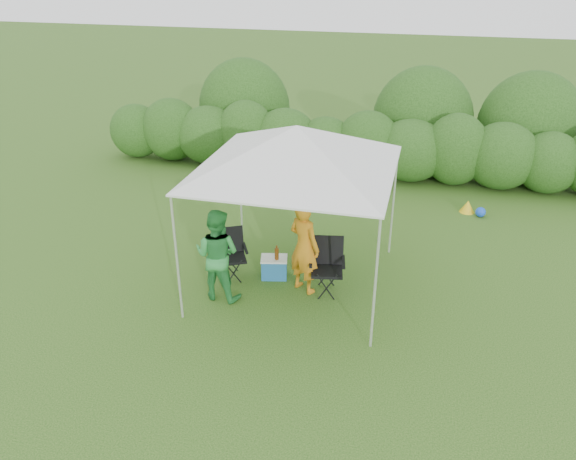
% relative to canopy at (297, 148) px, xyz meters
% --- Properties ---
extents(ground, '(70.00, 70.00, 0.00)m').
position_rel_canopy_xyz_m(ground, '(0.00, -0.50, -2.46)').
color(ground, '#3E6620').
extents(hedge, '(13.43, 1.53, 1.80)m').
position_rel_canopy_xyz_m(hedge, '(0.03, 5.50, -1.64)').
color(hedge, '#2C581B').
rests_on(hedge, ground).
extents(canopy, '(3.10, 3.10, 2.83)m').
position_rel_canopy_xyz_m(canopy, '(0.00, 0.00, 0.00)').
color(canopy, silver).
rests_on(canopy, ground).
extents(chair_right, '(0.66, 0.62, 0.95)m').
position_rel_canopy_xyz_m(chair_right, '(0.57, -0.12, -1.92)').
color(chair_right, black).
rests_on(chair_right, ground).
extents(chair_left, '(0.68, 0.67, 0.89)m').
position_rel_canopy_xyz_m(chair_left, '(-1.18, -0.07, -1.96)').
color(chair_left, black).
rests_on(chair_left, ground).
extents(man, '(0.72, 0.64, 1.65)m').
position_rel_canopy_xyz_m(man, '(0.19, -0.21, -1.64)').
color(man, orange).
rests_on(man, ground).
extents(woman, '(0.83, 0.67, 1.59)m').
position_rel_canopy_xyz_m(woman, '(-1.14, -0.77, -1.67)').
color(woman, green).
rests_on(woman, ground).
extents(cooler, '(0.53, 0.43, 0.39)m').
position_rel_canopy_xyz_m(cooler, '(-0.41, 0.06, -2.27)').
color(cooler, '#2466A5').
rests_on(cooler, ground).
extents(bottle, '(0.07, 0.07, 0.27)m').
position_rel_canopy_xyz_m(bottle, '(-0.35, 0.02, -1.94)').
color(bottle, '#592D0C').
rests_on(bottle, cooler).
extents(lawn_toy, '(0.55, 0.46, 0.27)m').
position_rel_canopy_xyz_m(lawn_toy, '(3.10, 3.78, -2.33)').
color(lawn_toy, yellow).
rests_on(lawn_toy, ground).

